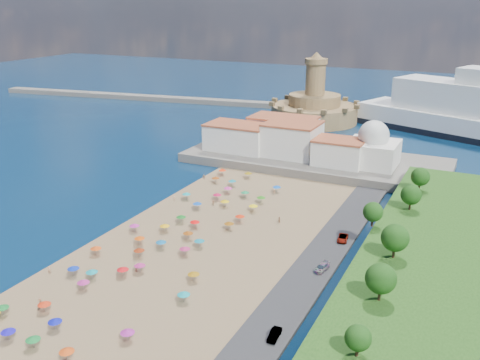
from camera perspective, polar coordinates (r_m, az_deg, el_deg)
The scene contains 11 objects.
ground at distance 130.67m, azimuth -6.40°, elevation -6.26°, with size 700.00×700.00×0.00m, color #071938.
terrace at distance 188.71m, azimuth 8.01°, elevation 2.10°, with size 90.00×36.00×3.00m, color #59544C.
jetty at distance 227.64m, azimuth 5.48°, elevation 5.00°, with size 18.00×70.00×2.40m, color #59544C.
breakwater at distance 311.54m, azimuth -8.78°, elevation 8.61°, with size 200.00×7.00×2.60m, color #59544C.
waterfront_buildings at distance 191.77m, azimuth 4.44°, elevation 4.47°, with size 57.00×29.00×11.00m.
domed_building at distance 180.03m, azimuth 13.98°, elevation 3.38°, with size 16.00×16.00×15.00m.
fortress at distance 254.21m, azimuth 7.92°, elevation 7.62°, with size 40.00×40.00×32.40m.
beach_parasols at distance 122.25m, azimuth -9.43°, elevation -7.13°, with size 31.70×114.24×2.20m.
beachgoers at distance 127.88m, azimuth -7.75°, elevation -6.35°, with size 35.70×96.04×1.88m.
parked_cars at distance 115.56m, azimuth 8.78°, elevation -9.13°, with size 2.86×47.24×1.39m.
hillside_trees at distance 105.96m, azimuth 15.10°, elevation -7.16°, with size 13.09×107.58×7.12m.
Camera 1 is at (64.17, -99.67, 54.98)m, focal length 40.00 mm.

